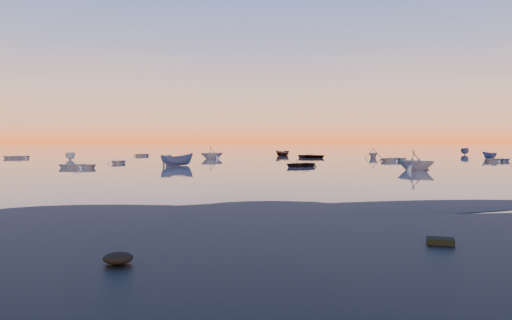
{
  "coord_description": "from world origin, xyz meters",
  "views": [
    {
      "loc": [
        -7.91,
        -20.48,
        2.77
      ],
      "look_at": [
        -2.18,
        28.0,
        0.91
      ],
      "focal_mm": 35.0,
      "sensor_mm": 36.0,
      "label": 1
    }
  ],
  "objects": [
    {
      "name": "mud_lobes",
      "position": [
        0.0,
        -1.0,
        0.01
      ],
      "size": [
        140.0,
        6.0,
        0.07
      ],
      "primitive_type": null,
      "color": "black",
      "rests_on": "ground"
    },
    {
      "name": "moored_fleet",
      "position": [
        0.0,
        53.0,
        0.0
      ],
      "size": [
        124.0,
        58.0,
        1.2
      ],
      "primitive_type": null,
      "color": "silver",
      "rests_on": "ground"
    },
    {
      "name": "boat_near_center",
      "position": [
        -10.16,
        36.12,
        0.0
      ],
      "size": [
        3.19,
        4.28,
        1.36
      ],
      "primitive_type": "imported",
      "rotation": [
        0.0,
        0.0,
        2.01
      ],
      "color": "#3D4D74",
      "rests_on": "ground"
    },
    {
      "name": "ground",
      "position": [
        0.0,
        100.0,
        0.0
      ],
      "size": [
        600.0,
        600.0,
        0.0
      ],
      "primitive_type": "plane",
      "color": "#6E615B",
      "rests_on": "ground"
    }
  ]
}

